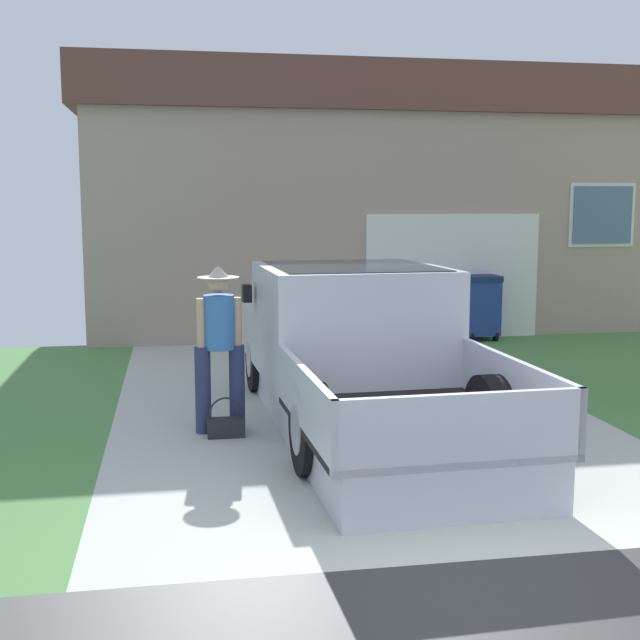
{
  "coord_description": "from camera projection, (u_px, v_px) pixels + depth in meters",
  "views": [
    {
      "loc": [
        -1.91,
        -4.91,
        2.33
      ],
      "look_at": [
        -0.45,
        3.38,
        1.14
      ],
      "focal_mm": 46.55,
      "sensor_mm": 36.0,
      "label": 1
    }
  ],
  "objects": [
    {
      "name": "house_with_garage",
      "position": [
        356.0,
        201.0,
        17.13
      ],
      "size": [
        10.76,
        6.79,
        4.68
      ],
      "color": "tan",
      "rests_on": "ground"
    },
    {
      "name": "wheeled_trash_bin",
      "position": [
        478.0,
        304.0,
        14.23
      ],
      "size": [
        0.6,
        0.72,
        1.11
      ],
      "color": "navy",
      "rests_on": "ground"
    },
    {
      "name": "pickup_truck",
      "position": [
        354.0,
        351.0,
        8.98
      ],
      "size": [
        2.21,
        5.47,
        1.65
      ],
      "rotation": [
        0.0,
        0.0,
        0.03
      ],
      "color": "silver",
      "rests_on": "ground"
    },
    {
      "name": "person_with_hat",
      "position": [
        219.0,
        340.0,
        8.4
      ],
      "size": [
        0.51,
        0.42,
        1.7
      ],
      "rotation": [
        0.0,
        0.0,
        0.12
      ],
      "color": "navy",
      "rests_on": "ground"
    },
    {
      "name": "handbag",
      "position": [
        226.0,
        425.0,
        8.29
      ],
      "size": [
        0.37,
        0.15,
        0.41
      ],
      "color": "#232328",
      "rests_on": "ground"
    }
  ]
}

